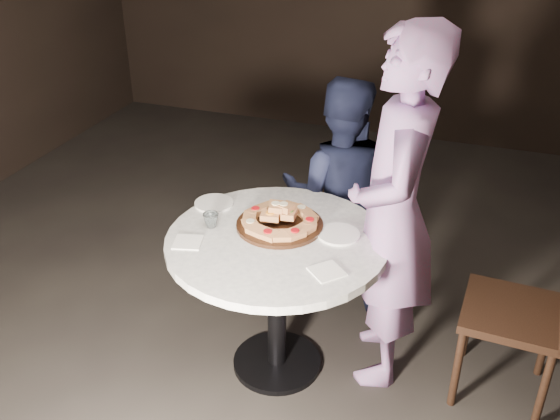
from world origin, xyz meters
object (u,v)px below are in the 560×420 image
Objects in this scene: serving_board at (280,225)px; diner_navy at (339,194)px; water_glass at (211,220)px; table at (277,264)px; diner_teal at (393,215)px; chair_far at (353,204)px; focaccia_pile at (280,218)px; chair_right at (538,305)px.

diner_navy is (0.15, 0.64, -0.12)m from serving_board.
water_glass reaches higher than serving_board.
table is 0.66× the size of diner_teal.
serving_board is 0.24× the size of diner_teal.
table is at bearing 78.90° from chair_far.
chair_far is 0.48m from diner_navy.
chair_far is (0.15, 1.04, -0.38)m from serving_board.
chair_far is 0.42× the size of diner_teal.
diner_navy is (0.15, 0.64, -0.16)m from focaccia_pile.
chair_far is at bearing 81.59° from serving_board.
chair_far is (0.16, 1.03, -0.42)m from focaccia_pile.
table is 1.59× the size of chair_far.
diner_navy reaches higher than chair_right.
diner_teal is at bearing 10.21° from focaccia_pile.
diner_teal reaches higher than table.
focaccia_pile is 1.13m from chair_far.
chair_far is at bearing -167.93° from diner_teal.
diner_teal is at bearing 21.97° from table.
water_glass is 0.10× the size of chair_far.
chair_right is (1.28, 0.10, -0.26)m from serving_board.
focaccia_pile reaches higher than chair_far.
serving_board is at bearing -82.36° from chair_right.
serving_board is at bearing 67.86° from diner_navy.
chair_right is 1.26m from diner_navy.
table is 1.24× the size of chair_right.
chair_right is at bearing 135.63° from chair_far.
table is 15.50× the size of water_glass.
chair_far is at bearing 83.47° from table.
chair_far is (0.13, 1.15, -0.22)m from table.
focaccia_pile is at bearing 20.34° from water_glass.
serving_board is 0.04m from focaccia_pile.
chair_far is at bearing 67.38° from water_glass.
table is at bearing 71.32° from diner_navy.
water_glass reaches higher than chair_far.
diner_navy reaches higher than serving_board.
chair_far is 1.47m from chair_right.
table is 3.14× the size of focaccia_pile.
chair_far is at bearing -126.56° from chair_right.
chair_right is (1.28, 0.09, -0.29)m from focaccia_pile.
diner_teal is (0.55, 0.10, 0.07)m from focaccia_pile.
focaccia_pile is 4.94× the size of water_glass.
water_glass is 0.08× the size of chair_right.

